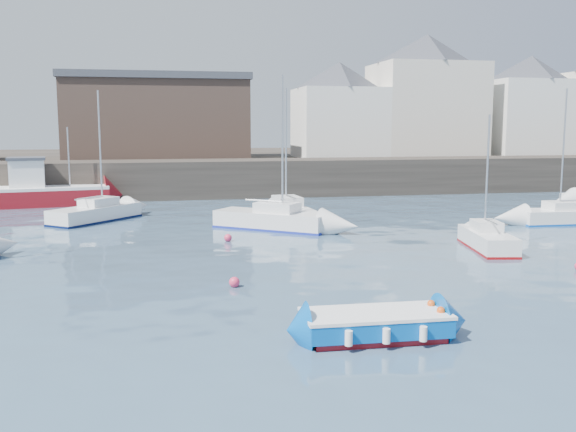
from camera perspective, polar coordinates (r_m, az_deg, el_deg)
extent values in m
plane|color=#2D4760|center=(19.87, 7.04, -9.07)|extent=(220.00, 220.00, 0.00)
cube|color=#28231E|center=(53.50, -4.95, 3.38)|extent=(90.00, 5.00, 3.00)
cube|color=#28231E|center=(71.38, -6.63, 4.44)|extent=(90.00, 32.00, 2.80)
cube|color=beige|center=(65.44, 12.13, 9.16)|extent=(10.00, 8.00, 9.00)
pyramid|color=#3A3D44|center=(65.84, 12.29, 14.30)|extent=(13.36, 13.36, 2.80)
cube|color=white|center=(70.12, 20.63, 8.13)|extent=(9.00, 7.00, 7.50)
pyramid|color=#3A3D44|center=(70.35, 20.83, 12.18)|extent=(11.88, 11.88, 2.45)
cube|color=white|center=(61.89, 4.55, 8.23)|extent=(8.00, 7.00, 6.50)
pyramid|color=#3A3D44|center=(62.07, 4.60, 12.37)|extent=(11.14, 11.14, 2.45)
cube|color=#3D2D26|center=(60.98, -11.56, 8.33)|extent=(16.00, 10.00, 7.00)
cube|color=#3A3D44|center=(61.12, -11.67, 11.90)|extent=(16.40, 10.40, 0.60)
cube|color=maroon|center=(18.11, 7.75, -10.49)|extent=(3.67, 1.59, 0.18)
cube|color=#0154B1|center=(18.01, 7.77, -9.47)|extent=(3.99, 1.80, 0.50)
cube|color=white|center=(17.92, 7.79, -8.58)|extent=(4.07, 1.83, 0.09)
cube|color=white|center=(17.99, 7.77, -9.23)|extent=(3.19, 1.27, 0.45)
cube|color=beige|center=(17.95, 7.78, -8.89)|extent=(0.31, 1.19, 0.07)
cylinder|color=white|center=(18.62, 3.86, -8.93)|extent=(0.20, 0.20, 0.39)
cylinder|color=white|center=(16.88, 5.42, -10.76)|extent=(0.20, 0.20, 0.39)
cylinder|color=white|center=(18.88, 6.88, -8.73)|extent=(0.20, 0.20, 0.39)
cylinder|color=white|center=(17.17, 8.74, -10.50)|extent=(0.20, 0.20, 0.39)
cylinder|color=white|center=(19.19, 9.82, -8.51)|extent=(0.20, 0.20, 0.39)
cylinder|color=white|center=(17.51, 11.94, -10.21)|extent=(0.20, 0.20, 0.39)
cube|color=maroon|center=(50.39, -20.61, 1.57)|extent=(9.01, 4.46, 1.19)
cube|color=white|center=(50.32, -20.65, 2.36)|extent=(9.01, 4.46, 0.22)
cube|color=white|center=(50.27, -22.19, 3.51)|extent=(2.66, 2.48, 1.94)
cube|color=#3A3D44|center=(50.20, -22.25, 4.74)|extent=(2.91, 2.73, 0.22)
cylinder|color=silver|center=(50.17, -18.93, 5.03)|extent=(0.11, 0.11, 4.31)
cube|color=white|center=(36.34, -1.43, -0.39)|extent=(6.51, 5.70, 0.99)
cube|color=#1C2B98|center=(36.41, -1.42, -1.06)|extent=(6.57, 5.76, 0.13)
cube|color=white|center=(36.09, -0.97, 0.78)|extent=(2.79, 2.66, 0.55)
cylinder|color=silver|center=(35.67, -0.50, 6.37)|extent=(0.11, 0.11, 7.58)
cube|color=white|center=(31.82, 17.31, -2.09)|extent=(2.40, 4.97, 0.86)
cube|color=maroon|center=(31.89, 17.28, -2.74)|extent=(2.42, 5.01, 0.11)
cube|color=white|center=(31.94, 17.22, -0.83)|extent=(1.44, 1.85, 0.48)
cylinder|color=silver|center=(31.89, 17.28, 3.68)|extent=(0.10, 0.10, 5.48)
cube|color=white|center=(41.93, 23.68, -0.03)|extent=(6.24, 2.19, 0.86)
cube|color=#0B4BAD|center=(41.98, 23.66, -0.53)|extent=(6.31, 2.21, 0.11)
cube|color=white|center=(41.68, 23.38, 0.86)|extent=(2.21, 1.56, 0.48)
cylinder|color=silver|center=(41.27, 23.28, 5.43)|extent=(0.10, 0.10, 7.11)
cube|color=white|center=(38.77, 0.06, 0.15)|extent=(2.38, 6.24, 1.00)
cube|color=#1A3DB6|center=(38.84, 0.06, -0.48)|extent=(2.40, 6.31, 0.13)
cube|color=white|center=(38.97, -0.07, 1.35)|extent=(1.61, 2.24, 0.56)
cylinder|color=silver|center=(39.02, -0.19, 6.13)|extent=(0.11, 0.11, 7.04)
cube|color=white|center=(41.12, -16.75, 0.20)|extent=(5.44, 5.93, 0.92)
cube|color=#061039|center=(41.17, -16.72, -0.34)|extent=(5.49, 5.99, 0.12)
cube|color=white|center=(41.24, -16.48, 1.24)|extent=(2.50, 2.58, 0.51)
cylinder|color=silver|center=(41.22, -16.36, 5.78)|extent=(0.10, 0.10, 7.03)
sphere|color=#E7325A|center=(23.56, -4.79, -6.30)|extent=(0.39, 0.39, 0.39)
sphere|color=#E7325A|center=(32.71, -5.35, -2.25)|extent=(0.40, 0.40, 0.40)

